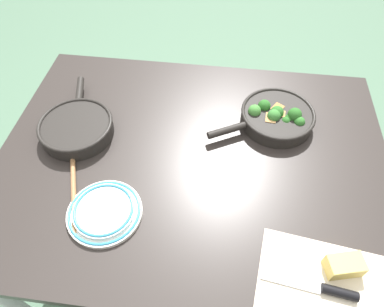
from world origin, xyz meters
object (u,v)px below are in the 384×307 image
Objects in this scene: skillet_broccoli at (276,117)px; grater_knife at (323,289)px; dinner_plate_stack at (104,211)px; cheese_block at (344,266)px; wooden_spoon at (73,164)px; skillet_eggs at (77,128)px.

skillet_broccoli is 0.57m from grater_knife.
grater_knife is at bearing 166.92° from dinner_plate_stack.
grater_knife is at bearing 46.98° from cheese_block.
dinner_plate_stack is (0.64, -0.08, -0.01)m from cheese_block.
dinner_plate_stack reaches higher than grater_knife.
cheese_block is (-0.79, 0.23, 0.02)m from wooden_spoon.
wooden_spoon is at bearing -5.56° from skillet_broccoli.
skillet_broccoli reaches higher than cheese_block.
grater_knife is (-0.73, 0.29, 0.00)m from wooden_spoon.
skillet_eggs reaches higher than grater_knife.
skillet_eggs is (0.66, 0.13, -0.00)m from skillet_broccoli.
wooden_spoon is at bearing 176.99° from skillet_eggs.
grater_knife reaches higher than wooden_spoon.
cheese_block is (-0.16, 0.50, -0.01)m from skillet_broccoli.
wooden_spoon is (-0.03, 0.13, -0.02)m from skillet_eggs.
cheese_block is at bearing 173.08° from dinner_plate_stack.
cheese_block is at bearing -129.07° from skillet_eggs.
skillet_broccoli is 0.69m from wooden_spoon.
cheese_block reaches higher than dinner_plate_stack.
skillet_eggs is at bearing -58.49° from dinner_plate_stack.
skillet_eggs is 0.34m from dinner_plate_stack.
skillet_eggs reaches higher than wooden_spoon.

